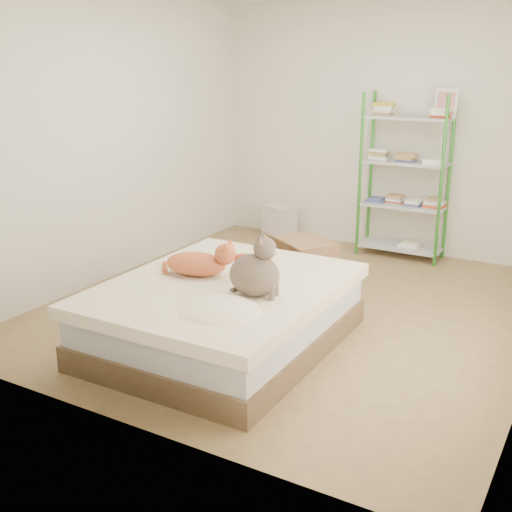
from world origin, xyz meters
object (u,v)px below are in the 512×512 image
Objects in this scene: bed at (224,314)px; grey_cat at (254,266)px; cardboard_box at (303,259)px; white_bin at (279,221)px; shelf_unit at (405,177)px; orange_cat at (196,261)px.

bed is 4.48× the size of grey_cat.
cardboard_box is 1.75× the size of white_bin.
bed is 1.09× the size of shelf_unit.
orange_cat is 2.84m from white_bin.
shelf_unit reaches higher than bed.
white_bin is (-1.32, 2.86, -0.49)m from grey_cat.
grey_cat is at bearing -65.19° from white_bin.
bed is 3.48× the size of orange_cat.
bed reaches higher than cardboard_box.
shelf_unit reaches higher than cardboard_box.
bed is 0.56m from grey_cat.
orange_cat reaches higher than cardboard_box.
shelf_unit is at bearing -14.54° from grey_cat.
grey_cat is 3.19m from white_bin.
bed is 2.89m from shelf_unit.
grey_cat is at bearing -44.34° from cardboard_box.
orange_cat is at bearing -63.87° from cardboard_box.
shelf_unit reaches higher than grey_cat.
grey_cat is at bearing -18.12° from bed.
orange_cat reaches higher than white_bin.
grey_cat is (0.32, -0.10, 0.45)m from bed.
cardboard_box is at bearing -116.34° from shelf_unit.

